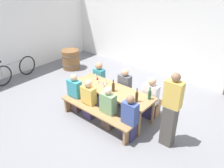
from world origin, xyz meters
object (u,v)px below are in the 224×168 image
at_px(wine_glass_1, 97,78).
at_px(wine_glass_3, 96,75).
at_px(wine_bottle_1, 137,97).
at_px(seated_guest_far_1, 125,89).
at_px(standing_host, 171,112).
at_px(seated_guest_near_0, 75,94).
at_px(wine_bottle_2, 150,95).
at_px(seated_guest_far_2, 150,99).
at_px(seated_guest_far_0, 99,80).
at_px(wine_glass_0, 103,83).
at_px(seated_guest_near_3, 130,119).
at_px(wine_bottle_0, 113,87).
at_px(seated_guest_near_2, 108,109).
at_px(wine_glass_2, 105,79).
at_px(bench_far, 127,92).
at_px(parked_bicycle_0, 15,70).
at_px(tasting_table, 112,92).
at_px(seated_guest_near_1, 89,100).
at_px(bench_near, 95,113).
at_px(wine_barrel, 71,59).

distance_m(wine_glass_1, wine_glass_3, 0.24).
height_order(wine_bottle_1, seated_guest_far_1, seated_guest_far_1).
relative_size(wine_bottle_1, standing_host, 0.20).
distance_m(wine_bottle_1, seated_guest_near_0, 1.79).
bearing_deg(seated_guest_near_0, wine_bottle_2, -68.90).
height_order(wine_glass_1, seated_guest_far_2, seated_guest_far_2).
bearing_deg(seated_guest_far_0, wine_glass_3, 29.36).
relative_size(wine_glass_3, seated_guest_far_2, 0.15).
relative_size(wine_glass_0, seated_guest_near_3, 0.14).
bearing_deg(wine_bottle_0, wine_bottle_2, 16.10).
distance_m(wine_glass_3, seated_guest_near_2, 1.30).
xyz_separation_m(wine_glass_0, wine_glass_2, (-0.06, 0.16, 0.02)).
xyz_separation_m(bench_far, seated_guest_far_2, (0.85, -0.15, 0.19)).
bearing_deg(wine_bottle_2, wine_glass_0, -169.22).
bearing_deg(standing_host, seated_guest_near_0, 9.55).
distance_m(bench_far, seated_guest_far_0, 0.96).
bearing_deg(bench_far, seated_guest_far_2, -10.01).
bearing_deg(wine_bottle_0, seated_guest_near_3, -28.20).
height_order(seated_guest_far_1, parked_bicycle_0, seated_guest_far_1).
relative_size(wine_bottle_1, seated_guest_far_1, 0.31).
height_order(tasting_table, wine_glass_2, wine_glass_2).
bearing_deg(seated_guest_near_0, wine_glass_3, -10.34).
xyz_separation_m(seated_guest_near_1, seated_guest_far_2, (1.19, 1.03, 0.03)).
relative_size(wine_bottle_2, wine_glass_3, 1.83).
distance_m(wine_bottle_0, seated_guest_near_2, 0.61).
xyz_separation_m(bench_far, seated_guest_near_1, (-0.34, -1.18, 0.16)).
bearing_deg(seated_guest_far_0, seated_guest_far_1, 90.00).
xyz_separation_m(seated_guest_far_1, parked_bicycle_0, (-3.92, -1.13, -0.18)).
distance_m(tasting_table, bench_near, 0.74).
bearing_deg(seated_guest_near_0, seated_guest_far_0, 3.76).
bearing_deg(parked_bicycle_0, seated_guest_near_3, -98.13).
bearing_deg(seated_guest_near_3, bench_near, 99.01).
bearing_deg(seated_guest_near_0, wine_glass_2, -40.10).
bearing_deg(seated_guest_near_1, wine_bottle_0, -43.47).
height_order(tasting_table, wine_bottle_1, wine_bottle_1).
height_order(bench_near, wine_bottle_0, wine_bottle_0).
distance_m(wine_bottle_0, wine_bottle_1, 0.74).
distance_m(wine_glass_2, seated_guest_far_1, 0.63).
xyz_separation_m(tasting_table, parked_bicycle_0, (-3.90, -0.61, -0.30)).
height_order(seated_guest_far_0, wine_barrel, seated_guest_far_0).
xyz_separation_m(wine_bottle_1, parked_bicycle_0, (-4.73, -0.52, -0.51)).
height_order(wine_bottle_1, seated_guest_near_1, wine_bottle_1).
xyz_separation_m(seated_guest_near_1, standing_host, (2.03, 0.43, 0.33)).
bearing_deg(wine_bottle_0, seated_guest_near_1, -133.47).
distance_m(bench_near, seated_guest_near_3, 0.98).
bearing_deg(seated_guest_far_0, wine_glass_1, 39.23).
relative_size(wine_glass_1, wine_glass_2, 0.95).
bearing_deg(wine_glass_2, bench_far, 58.47).
xyz_separation_m(bench_near, seated_guest_far_0, (-0.94, 1.18, 0.17)).
relative_size(bench_near, bench_far, 1.00).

